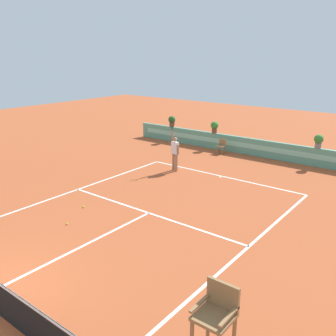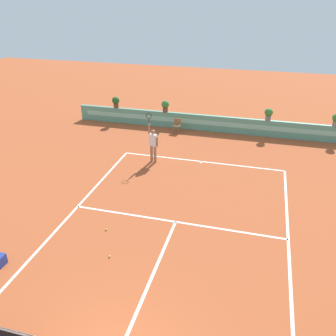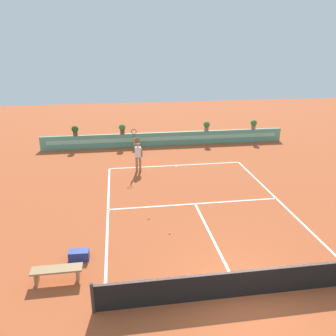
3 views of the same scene
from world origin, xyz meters
The scene contains 14 objects.
ground_plane centered at (0.00, 6.00, 0.00)m, with size 60.00×60.00×0.00m, color #A84C28.
court_lines centered at (0.00, 6.72, 0.00)m, with size 8.32×11.94×0.01m.
net centered at (0.00, 0.00, 0.51)m, with size 8.92×0.10×1.00m.
back_wall_barrier centered at (0.00, 16.39, 0.50)m, with size 18.00×0.21×1.00m.
ball_kid_chair centered at (-2.22, 15.66, 0.48)m, with size 0.44×0.44×0.85m.
bench_courtside centered at (-5.62, 1.53, 0.38)m, with size 1.60×0.44×0.51m.
gear_bag centered at (-5.06, 2.65, 0.18)m, with size 0.70×0.36×0.36m, color navy.
tennis_player centered at (-2.38, 11.23, 1.05)m, with size 0.62×0.26×2.58m.
tennis_ball_near_baseline centered at (-1.62, 3.89, 0.03)m, with size 0.07×0.07×0.07m, color #CCE033.
tennis_ball_mid_court centered at (-2.33, 5.23, 0.03)m, with size 0.07×0.07×0.07m, color #CCE033.
potted_plant_far_left centered at (-6.49, 16.39, 1.41)m, with size 0.48×0.48×0.72m.
potted_plant_left centered at (-3.17, 16.39, 1.41)m, with size 0.48×0.48×0.72m.
potted_plant_far_right centered at (6.80, 16.39, 1.41)m, with size 0.48×0.48×0.72m.
potted_plant_right centered at (3.10, 16.39, 1.41)m, with size 0.48×0.48×0.72m.
Camera 3 is at (-3.45, -7.96, 7.26)m, focal length 36.53 mm.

